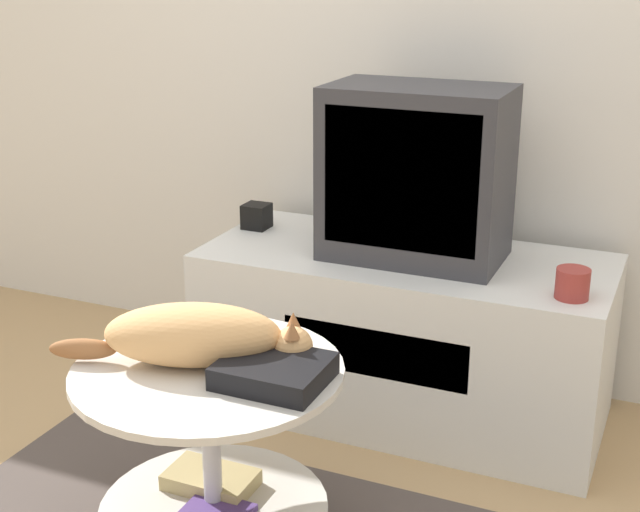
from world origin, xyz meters
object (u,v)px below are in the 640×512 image
tv (417,174)px  dvd_box (274,371)px  speaker (257,216)px  cat (197,336)px

tv → dvd_box: 0.93m
speaker → cat: cat is taller
tv → cat: size_ratio=0.93×
speaker → cat: size_ratio=0.14×
dvd_box → cat: size_ratio=0.40×
speaker → dvd_box: size_ratio=0.36×
tv → cat: 0.93m
tv → cat: bearing=-103.8°
speaker → dvd_box: speaker is taller
speaker → dvd_box: bearing=-60.6°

